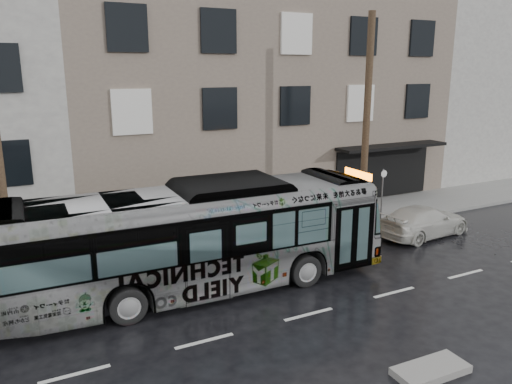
% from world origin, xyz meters
% --- Properties ---
extents(ground, '(120.00, 120.00, 0.00)m').
position_xyz_m(ground, '(0.00, 0.00, 0.00)').
color(ground, black).
rests_on(ground, ground).
extents(sidewalk, '(90.00, 3.60, 0.15)m').
position_xyz_m(sidewalk, '(0.00, 4.90, 0.07)').
color(sidewalk, gray).
rests_on(sidewalk, ground).
extents(building_taupe, '(20.00, 12.00, 11.00)m').
position_xyz_m(building_taupe, '(5.00, 12.70, 5.50)').
color(building_taupe, gray).
rests_on(building_taupe, ground).
extents(building_filler, '(18.00, 12.00, 12.00)m').
position_xyz_m(building_filler, '(24.00, 12.70, 6.00)').
color(building_filler, '#B9B8AF').
rests_on(building_filler, ground).
extents(utility_pole_front, '(0.30, 0.30, 9.00)m').
position_xyz_m(utility_pole_front, '(6.50, 3.30, 4.65)').
color(utility_pole_front, brown).
rests_on(utility_pole_front, sidewalk).
extents(sign_post, '(0.06, 0.06, 2.40)m').
position_xyz_m(sign_post, '(7.60, 3.30, 1.35)').
color(sign_post, slate).
rests_on(sign_post, sidewalk).
extents(bus, '(12.50, 3.21, 3.46)m').
position_xyz_m(bus, '(-2.29, 0.54, 1.73)').
color(bus, '#B2B2B2').
rests_on(bus, ground).
extents(white_sedan, '(4.60, 2.27, 1.29)m').
position_xyz_m(white_sedan, '(8.10, 1.22, 0.64)').
color(white_sedan, beige).
rests_on(white_sedan, ground).
extents(dark_sedan, '(4.72, 2.04, 1.51)m').
position_xyz_m(dark_sedan, '(-7.29, 0.63, 0.76)').
color(dark_sedan, black).
rests_on(dark_sedan, ground).
extents(slush_pile, '(1.82, 0.84, 0.18)m').
position_xyz_m(slush_pile, '(0.96, -6.20, 0.09)').
color(slush_pile, gray).
rests_on(slush_pile, ground).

